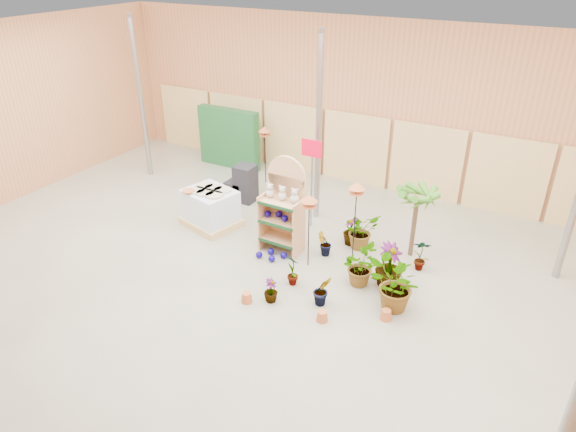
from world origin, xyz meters
name	(u,v)px	position (x,y,z in m)	size (l,w,h in m)	color
room	(260,169)	(0.00, 0.91, 2.21)	(15.20, 12.10, 4.70)	gray
display_shelf	(285,208)	(0.05, 1.80, 0.99)	(0.91, 0.58, 2.17)	tan
teddy_bears	(283,194)	(0.07, 1.70, 1.37)	(0.80, 0.20, 0.33)	beige
gazing_balls_shelf	(282,216)	(0.05, 1.68, 0.85)	(0.80, 0.27, 0.15)	#0D0376
gazing_balls_floor	(271,255)	(0.02, 1.26, 0.07)	(0.63, 0.39, 0.15)	#0D0376
pallet_stack	(211,208)	(-2.04, 1.87, 0.46)	(1.49, 1.34, 0.94)	tan
charcoal_planters	(243,186)	(-2.13, 3.39, 0.42)	(0.80, 0.50, 1.00)	black
trellis_stock	(229,138)	(-3.80, 5.20, 0.90)	(2.00, 0.30, 1.80)	#195226
offer_sign	(312,166)	(0.10, 2.98, 1.57)	(0.50, 0.08, 2.20)	gray
bird_table_front	(309,201)	(0.84, 1.40, 1.53)	(0.34, 0.34, 1.66)	black
bird_table_right	(357,188)	(1.57, 2.10, 1.68)	(0.34, 0.34, 1.82)	black
bird_table_back	(265,131)	(-2.20, 4.66, 1.54)	(0.34, 0.34, 1.66)	black
palm	(418,195)	(2.63, 2.87, 1.46)	(0.70, 0.70, 1.72)	brown
potted_plant_2	(359,266)	(2.02, 1.31, 0.41)	(0.74, 0.64, 0.82)	#3A791D
potted_plant_3	(389,266)	(2.57, 1.50, 0.47)	(0.53, 0.53, 0.94)	#3A791D
potted_plant_4	(421,254)	(2.97, 2.40, 0.37)	(0.39, 0.26, 0.74)	#3A791D
potted_plant_5	(324,244)	(0.97, 1.92, 0.29)	(0.32, 0.26, 0.58)	#3A791D
potted_plant_6	(361,230)	(1.52, 2.65, 0.42)	(0.76, 0.66, 0.85)	#3A791D
potted_plant_7	(271,291)	(0.79, -0.06, 0.24)	(0.27, 0.27, 0.48)	#3A791D
potted_plant_8	(293,270)	(0.90, 0.63, 0.35)	(0.37, 0.25, 0.70)	#3A791D
potted_plant_9	(322,290)	(1.69, 0.33, 0.32)	(0.35, 0.28, 0.63)	#3A791D
potted_plant_10	(394,287)	(2.91, 0.82, 0.52)	(0.93, 0.81, 1.03)	#3A791D
potted_plant_11	(351,231)	(1.29, 2.66, 0.34)	(0.38, 0.38, 0.68)	#3A791D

